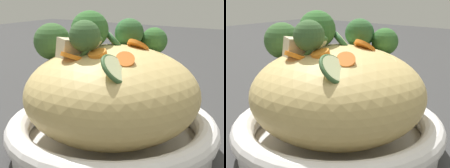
{
  "view_description": "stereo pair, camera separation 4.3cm",
  "coord_description": "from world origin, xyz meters",
  "views": [
    {
      "loc": [
        -0.35,
        -0.23,
        0.22
      ],
      "look_at": [
        0.0,
        0.0,
        0.09
      ],
      "focal_mm": 52.8,
      "sensor_mm": 36.0,
      "label": 1
    },
    {
      "loc": [
        -0.32,
        -0.26,
        0.22
      ],
      "look_at": [
        0.0,
        0.0,
        0.09
      ],
      "focal_mm": 52.8,
      "sensor_mm": 36.0,
      "label": 2
    }
  ],
  "objects": [
    {
      "name": "noodle_heap",
      "position": [
        0.0,
        -0.0,
        0.08
      ],
      "size": [
        0.23,
        0.23,
        0.13
      ],
      "color": "tan",
      "rests_on": "serving_bowl"
    },
    {
      "name": "chicken_chunks",
      "position": [
        -0.03,
        0.04,
        0.14
      ],
      "size": [
        0.06,
        0.04,
        0.03
      ],
      "color": "beige",
      "rests_on": "serving_bowl"
    },
    {
      "name": "broccoli_florets",
      "position": [
        0.01,
        0.03,
        0.15
      ],
      "size": [
        0.18,
        0.17,
        0.08
      ],
      "color": "#8CB773",
      "rests_on": "serving_bowl"
    },
    {
      "name": "carrot_coins",
      "position": [
        -0.02,
        -0.01,
        0.14
      ],
      "size": [
        0.11,
        0.1,
        0.02
      ],
      "color": "orange",
      "rests_on": "serving_bowl"
    },
    {
      "name": "serving_bowl",
      "position": [
        0.0,
        0.0,
        0.03
      ],
      "size": [
        0.29,
        0.29,
        0.05
      ],
      "color": "white",
      "rests_on": "ground_plane"
    },
    {
      "name": "ground_plane",
      "position": [
        0.0,
        0.0,
        0.0
      ],
      "size": [
        3.0,
        3.0,
        0.0
      ],
      "primitive_type": "plane",
      "color": "#323232"
    },
    {
      "name": "zucchini_slices",
      "position": [
        -0.0,
        -0.0,
        0.14
      ],
      "size": [
        0.17,
        0.1,
        0.05
      ],
      "color": "beige",
      "rests_on": "serving_bowl"
    }
  ]
}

